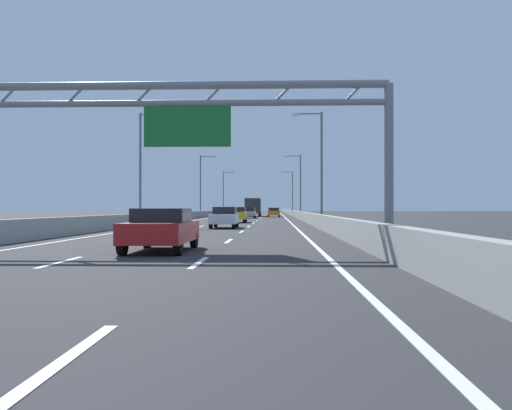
% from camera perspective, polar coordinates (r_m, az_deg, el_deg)
% --- Properties ---
extents(ground_plane, '(260.00, 260.00, 0.00)m').
position_cam_1_polar(ground_plane, '(101.52, -0.15, -1.09)').
color(ground_plane, '#2D2D30').
extents(lane_dash_left_1, '(0.16, 3.00, 0.01)m').
position_cam_1_polar(lane_dash_left_1, '(15.07, -19.74, -5.64)').
color(lane_dash_left_1, white).
rests_on(lane_dash_left_1, ground_plane).
extents(lane_dash_left_2, '(0.16, 3.00, 0.01)m').
position_cam_1_polar(lane_dash_left_2, '(23.64, -11.63, -3.70)').
color(lane_dash_left_2, white).
rests_on(lane_dash_left_2, ground_plane).
extents(lane_dash_left_3, '(0.16, 3.00, 0.01)m').
position_cam_1_polar(lane_dash_left_3, '(32.45, -7.89, -2.78)').
color(lane_dash_left_3, white).
rests_on(lane_dash_left_3, ground_plane).
extents(lane_dash_left_4, '(0.16, 3.00, 0.01)m').
position_cam_1_polar(lane_dash_left_4, '(41.34, -5.75, -2.24)').
color(lane_dash_left_4, white).
rests_on(lane_dash_left_4, ground_plane).
extents(lane_dash_left_5, '(0.16, 3.00, 0.01)m').
position_cam_1_polar(lane_dash_left_5, '(50.27, -4.37, -1.90)').
color(lane_dash_left_5, white).
rests_on(lane_dash_left_5, ground_plane).
extents(lane_dash_left_6, '(0.16, 3.00, 0.01)m').
position_cam_1_polar(lane_dash_left_6, '(59.22, -3.41, -1.65)').
color(lane_dash_left_6, white).
rests_on(lane_dash_left_6, ground_plane).
extents(lane_dash_left_7, '(0.16, 3.00, 0.01)m').
position_cam_1_polar(lane_dash_left_7, '(68.18, -2.70, -1.47)').
color(lane_dash_left_7, white).
rests_on(lane_dash_left_7, ground_plane).
extents(lane_dash_left_8, '(0.16, 3.00, 0.01)m').
position_cam_1_polar(lane_dash_left_8, '(77.15, -2.16, -1.34)').
color(lane_dash_left_8, white).
rests_on(lane_dash_left_8, ground_plane).
extents(lane_dash_left_9, '(0.16, 3.00, 0.01)m').
position_cam_1_polar(lane_dash_left_9, '(86.13, -1.73, -1.23)').
color(lane_dash_left_9, white).
rests_on(lane_dash_left_9, ground_plane).
extents(lane_dash_left_10, '(0.16, 3.00, 0.01)m').
position_cam_1_polar(lane_dash_left_10, '(95.11, -1.38, -1.14)').
color(lane_dash_left_10, white).
rests_on(lane_dash_left_10, ground_plane).
extents(lane_dash_left_11, '(0.16, 3.00, 0.01)m').
position_cam_1_polar(lane_dash_left_11, '(104.10, -1.09, -1.06)').
color(lane_dash_left_11, white).
rests_on(lane_dash_left_11, ground_plane).
extents(lane_dash_left_12, '(0.16, 3.00, 0.01)m').
position_cam_1_polar(lane_dash_left_12, '(113.08, -0.85, -1.00)').
color(lane_dash_left_12, white).
rests_on(lane_dash_left_12, ground_plane).
extents(lane_dash_left_13, '(0.16, 3.00, 0.01)m').
position_cam_1_polar(lane_dash_left_13, '(122.07, -0.64, -0.95)').
color(lane_dash_left_13, white).
rests_on(lane_dash_left_13, ground_plane).
extents(lane_dash_left_14, '(0.16, 3.00, 0.01)m').
position_cam_1_polar(lane_dash_left_14, '(131.06, -0.46, -0.90)').
color(lane_dash_left_14, white).
rests_on(lane_dash_left_14, ground_plane).
extents(lane_dash_left_15, '(0.16, 3.00, 0.01)m').
position_cam_1_polar(lane_dash_left_15, '(140.06, -0.30, -0.86)').
color(lane_dash_left_15, white).
rests_on(lane_dash_left_15, ground_plane).
extents(lane_dash_left_16, '(0.16, 3.00, 0.01)m').
position_cam_1_polar(lane_dash_left_16, '(149.05, -0.17, -0.83)').
color(lane_dash_left_16, white).
rests_on(lane_dash_left_16, ground_plane).
extents(lane_dash_left_17, '(0.16, 3.00, 0.01)m').
position_cam_1_polar(lane_dash_left_17, '(158.04, -0.04, -0.80)').
color(lane_dash_left_17, white).
rests_on(lane_dash_left_17, ground_plane).
extents(lane_dash_right_0, '(0.16, 3.00, 0.01)m').
position_cam_1_polar(lane_dash_right_0, '(5.49, -19.58, -15.15)').
color(lane_dash_right_0, white).
rests_on(lane_dash_right_0, ground_plane).
extents(lane_dash_right_1, '(0.16, 3.00, 0.01)m').
position_cam_1_polar(lane_dash_right_1, '(14.15, -5.99, -6.01)').
color(lane_dash_right_1, white).
rests_on(lane_dash_right_1, ground_plane).
extents(lane_dash_right_2, '(0.16, 3.00, 0.01)m').
position_cam_1_polar(lane_dash_right_2, '(23.07, -2.89, -3.79)').
color(lane_dash_right_2, white).
rests_on(lane_dash_right_2, ground_plane).
extents(lane_dash_right_3, '(0.16, 3.00, 0.01)m').
position_cam_1_polar(lane_dash_right_3, '(32.03, -1.52, -2.81)').
color(lane_dash_right_3, white).
rests_on(lane_dash_right_3, ground_plane).
extents(lane_dash_right_4, '(0.16, 3.00, 0.01)m').
position_cam_1_polar(lane_dash_right_4, '(41.01, -0.76, -2.26)').
color(lane_dash_right_4, white).
rests_on(lane_dash_right_4, ground_plane).
extents(lane_dash_right_5, '(0.16, 3.00, 0.01)m').
position_cam_1_polar(lane_dash_right_5, '(50.00, -0.27, -1.90)').
color(lane_dash_right_5, white).
rests_on(lane_dash_right_5, ground_plane).
extents(lane_dash_right_6, '(0.16, 3.00, 0.01)m').
position_cam_1_polar(lane_dash_right_6, '(58.99, 0.07, -1.66)').
color(lane_dash_right_6, white).
rests_on(lane_dash_right_6, ground_plane).
extents(lane_dash_right_7, '(0.16, 3.00, 0.01)m').
position_cam_1_polar(lane_dash_right_7, '(67.98, 0.33, -1.48)').
color(lane_dash_right_7, white).
rests_on(lane_dash_right_7, ground_plane).
extents(lane_dash_right_8, '(0.16, 3.00, 0.01)m').
position_cam_1_polar(lane_dash_right_8, '(76.98, 0.52, -1.34)').
color(lane_dash_right_8, white).
rests_on(lane_dash_right_8, ground_plane).
extents(lane_dash_right_9, '(0.16, 3.00, 0.01)m').
position_cam_1_polar(lane_dash_right_9, '(85.97, 0.67, -1.23)').
color(lane_dash_right_9, white).
rests_on(lane_dash_right_9, ground_plane).
extents(lane_dash_right_10, '(0.16, 3.00, 0.01)m').
position_cam_1_polar(lane_dash_right_10, '(94.97, 0.79, -1.14)').
color(lane_dash_right_10, white).
rests_on(lane_dash_right_10, ground_plane).
extents(lane_dash_right_11, '(0.16, 3.00, 0.01)m').
position_cam_1_polar(lane_dash_right_11, '(103.97, 0.89, -1.06)').
color(lane_dash_right_11, white).
rests_on(lane_dash_right_11, ground_plane).
extents(lane_dash_right_12, '(0.16, 3.00, 0.01)m').
position_cam_1_polar(lane_dash_right_12, '(112.97, 0.98, -1.00)').
color(lane_dash_right_12, white).
rests_on(lane_dash_right_12, ground_plane).
extents(lane_dash_right_13, '(0.16, 3.00, 0.01)m').
position_cam_1_polar(lane_dash_right_13, '(121.96, 1.05, -0.95)').
color(lane_dash_right_13, white).
rests_on(lane_dash_right_13, ground_plane).
extents(lane_dash_right_14, '(0.16, 3.00, 0.01)m').
position_cam_1_polar(lane_dash_right_14, '(130.96, 1.11, -0.90)').
color(lane_dash_right_14, white).
rests_on(lane_dash_right_14, ground_plane).
extents(lane_dash_right_15, '(0.16, 3.00, 0.01)m').
position_cam_1_polar(lane_dash_right_15, '(139.96, 1.17, -0.86)').
color(lane_dash_right_15, white).
rests_on(lane_dash_right_15, ground_plane).
extents(lane_dash_right_16, '(0.16, 3.00, 0.01)m').
position_cam_1_polar(lane_dash_right_16, '(148.96, 1.22, -0.83)').
color(lane_dash_right_16, white).
rests_on(lane_dash_right_16, ground_plane).
extents(lane_dash_right_17, '(0.16, 3.00, 0.01)m').
position_cam_1_polar(lane_dash_right_17, '(157.96, 1.26, -0.80)').
color(lane_dash_right_17, white).
rests_on(lane_dash_right_17, ground_plane).
extents(edge_line_left, '(0.16, 176.00, 0.01)m').
position_cam_1_polar(edge_line_left, '(89.90, -3.78, -1.19)').
color(edge_line_left, white).
rests_on(edge_line_left, ground_plane).
extents(edge_line_right, '(0.16, 176.00, 0.01)m').
position_cam_1_polar(edge_line_right, '(89.46, 2.93, -1.19)').
color(edge_line_right, white).
rests_on(edge_line_right, ground_plane).
extents(barrier_left, '(0.45, 220.00, 0.95)m').
position_cam_1_polar(barrier_left, '(111.95, -3.49, -0.77)').
color(barrier_left, '#9E9E99').
rests_on(barrier_left, ground_plane).
extents(barrier_right, '(0.45, 220.00, 0.95)m').
position_cam_1_polar(barrier_right, '(111.49, 3.59, -0.77)').
color(barrier_right, '#9E9E99').
rests_on(barrier_right, ground_plane).
extents(sign_gantry, '(16.64, 0.36, 6.36)m').
position_cam_1_polar(sign_gantry, '(21.73, -7.97, 8.82)').
color(sign_gantry, gray).
rests_on(sign_gantry, ground_plane).
extents(streetlamp_left_mid, '(2.58, 0.28, 9.50)m').
position_cam_1_polar(streetlamp_left_mid, '(47.53, -11.72, 4.52)').
color(streetlamp_left_mid, slate).
rests_on(streetlamp_left_mid, ground_plane).
extents(streetlamp_right_mid, '(2.58, 0.28, 9.50)m').
position_cam_1_polar(streetlamp_right_mid, '(46.34, 6.58, 4.64)').
color(streetlamp_right_mid, slate).
rests_on(streetlamp_right_mid, ground_plane).
extents(streetlamp_left_far, '(2.58, 0.28, 9.50)m').
position_cam_1_polar(streetlamp_left_far, '(84.47, -5.67, 2.42)').
color(streetlamp_left_far, slate).
rests_on(streetlamp_left_far, ground_plane).
extents(streetlamp_right_far, '(2.58, 0.28, 9.50)m').
position_cam_1_polar(streetlamp_right_far, '(83.80, 4.51, 2.44)').
color(streetlamp_right_far, slate).
rests_on(streetlamp_right_far, ground_plane).
extents(streetlamp_left_distant, '(2.58, 0.28, 9.50)m').
position_cam_1_polar(streetlamp_left_distant, '(121.81, -3.32, 1.59)').
color(streetlamp_left_distant, slate).
rests_on(streetlamp_left_distant, ground_plane).
extents(streetlamp_right_distant, '(2.58, 0.28, 9.50)m').
position_cam_1_polar(streetlamp_right_distant, '(121.35, 3.72, 1.59)').
color(streetlamp_right_distant, slate).
rests_on(streetlamp_right_distant, ground_plane).
extents(orange_car, '(1.83, 4.36, 1.42)m').
position_cam_1_polar(orange_car, '(83.29, 1.87, -0.75)').
color(orange_car, orange).
rests_on(orange_car, ground_plane).
extents(green_car, '(1.83, 4.34, 1.53)m').
position_cam_1_polar(green_car, '(74.72, -3.55, -0.78)').
color(green_car, '#1E7A38').
rests_on(green_car, ground_plane).
extents(red_car, '(1.89, 4.29, 1.39)m').
position_cam_1_polar(red_car, '(18.06, -9.85, -2.46)').
color(red_car, red).
rests_on(red_car, ground_plane).
extents(black_car, '(1.74, 4.52, 1.37)m').
position_cam_1_polar(black_car, '(114.25, -1.77, -0.64)').
color(black_car, black).
rests_on(black_car, ground_plane).
extents(silver_car, '(1.82, 4.57, 1.48)m').
position_cam_1_polar(silver_car, '(74.20, -0.75, -0.80)').
color(silver_car, '#A8ADB2').
rests_on(silver_car, ground_plane).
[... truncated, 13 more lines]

